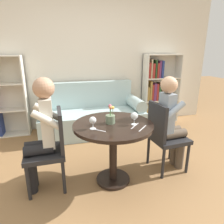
% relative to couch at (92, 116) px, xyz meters
% --- Properties ---
extents(ground_plane, '(16.00, 16.00, 0.00)m').
position_rel_couch_xyz_m(ground_plane, '(0.00, -1.54, -0.31)').
color(ground_plane, olive).
extents(back_wall, '(5.20, 0.05, 2.70)m').
position_rel_couch_xyz_m(back_wall, '(0.00, 0.42, 1.04)').
color(back_wall, silver).
rests_on(back_wall, ground_plane).
extents(round_table, '(0.89, 0.89, 0.73)m').
position_rel_couch_xyz_m(round_table, '(0.00, -1.54, 0.26)').
color(round_table, black).
rests_on(round_table, ground_plane).
extents(couch, '(1.88, 0.80, 0.92)m').
position_rel_couch_xyz_m(couch, '(0.00, 0.00, 0.00)').
color(couch, '#A8C1C1').
rests_on(couch, ground_plane).
extents(bookshelf_right, '(0.76, 0.28, 1.42)m').
position_rel_couch_xyz_m(bookshelf_right, '(1.42, 0.26, 0.38)').
color(bookshelf_right, silver).
rests_on(bookshelf_right, ground_plane).
extents(chair_left, '(0.43, 0.43, 0.90)m').
position_rel_couch_xyz_m(chair_left, '(-0.68, -1.46, 0.18)').
color(chair_left, '#232326').
rests_on(chair_left, ground_plane).
extents(chair_right, '(0.45, 0.45, 0.90)m').
position_rel_couch_xyz_m(chair_right, '(0.68, -1.47, 0.18)').
color(chair_right, '#232326').
rests_on(chair_right, ground_plane).
extents(person_left, '(0.42, 0.35, 1.25)m').
position_rel_couch_xyz_m(person_left, '(-0.77, -1.46, 0.37)').
color(person_left, black).
rests_on(person_left, ground_plane).
extents(person_right, '(0.44, 0.36, 1.22)m').
position_rel_couch_xyz_m(person_right, '(0.77, -1.46, 0.34)').
color(person_right, brown).
rests_on(person_right, ground_plane).
extents(wine_glass_left, '(0.07, 0.07, 0.13)m').
position_rel_couch_xyz_m(wine_glass_left, '(-0.24, -1.63, 0.51)').
color(wine_glass_left, white).
rests_on(wine_glass_left, round_table).
extents(wine_glass_right, '(0.08, 0.08, 0.14)m').
position_rel_couch_xyz_m(wine_glass_right, '(0.21, -1.63, 0.51)').
color(wine_glass_right, white).
rests_on(wine_glass_right, round_table).
extents(flower_vase, '(0.10, 0.10, 0.21)m').
position_rel_couch_xyz_m(flower_vase, '(-0.02, -1.52, 0.49)').
color(flower_vase, gray).
rests_on(flower_vase, round_table).
extents(knife_left_setting, '(0.15, 0.14, 0.00)m').
position_rel_couch_xyz_m(knife_left_setting, '(-0.20, -1.68, 0.42)').
color(knife_left_setting, silver).
rests_on(knife_left_setting, round_table).
extents(fork_left_setting, '(0.14, 0.14, 0.00)m').
position_rel_couch_xyz_m(fork_left_setting, '(0.26, -1.75, 0.42)').
color(fork_left_setting, silver).
rests_on(fork_left_setting, round_table).
extents(knife_right_setting, '(0.14, 0.14, 0.00)m').
position_rel_couch_xyz_m(knife_right_setting, '(0.21, -1.67, 0.42)').
color(knife_right_setting, silver).
rests_on(knife_right_setting, round_table).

